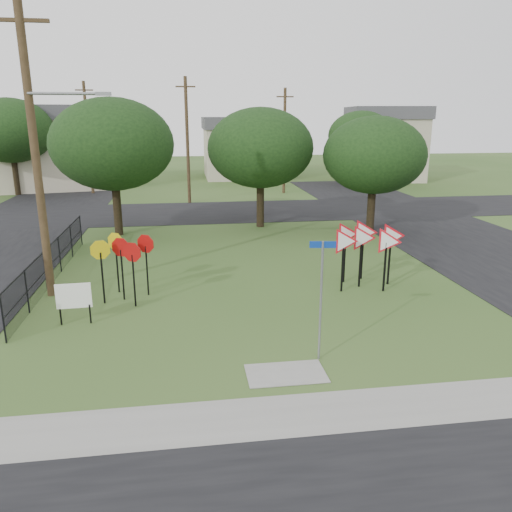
{
  "coord_description": "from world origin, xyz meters",
  "views": [
    {
      "loc": [
        -2.37,
        -13.5,
        6.28
      ],
      "look_at": [
        0.01,
        3.0,
        1.6
      ],
      "focal_mm": 35.0,
      "sensor_mm": 36.0,
      "label": 1
    }
  ],
  "objects_px": {
    "street_name_sign": "(321,294)",
    "info_board": "(74,297)",
    "yield_sign_cluster": "(369,240)",
    "stop_sign_cluster": "(123,253)"
  },
  "relations": [
    {
      "from": "street_name_sign",
      "to": "info_board",
      "type": "xyz_separation_m",
      "value": [
        -6.92,
        3.35,
        -0.96
      ]
    },
    {
      "from": "yield_sign_cluster",
      "to": "stop_sign_cluster",
      "type": "bearing_deg",
      "value": -178.61
    },
    {
      "from": "street_name_sign",
      "to": "stop_sign_cluster",
      "type": "distance_m",
      "value": 7.78
    },
    {
      "from": "stop_sign_cluster",
      "to": "yield_sign_cluster",
      "type": "bearing_deg",
      "value": 1.39
    },
    {
      "from": "street_name_sign",
      "to": "info_board",
      "type": "distance_m",
      "value": 7.75
    },
    {
      "from": "stop_sign_cluster",
      "to": "yield_sign_cluster",
      "type": "xyz_separation_m",
      "value": [
        9.0,
        0.22,
        0.1
      ]
    },
    {
      "from": "stop_sign_cluster",
      "to": "info_board",
      "type": "relative_size",
      "value": 1.7
    },
    {
      "from": "street_name_sign",
      "to": "yield_sign_cluster",
      "type": "height_order",
      "value": "street_name_sign"
    },
    {
      "from": "street_name_sign",
      "to": "stop_sign_cluster",
      "type": "relative_size",
      "value": 1.44
    },
    {
      "from": "street_name_sign",
      "to": "yield_sign_cluster",
      "type": "distance_m",
      "value": 6.57
    }
  ]
}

